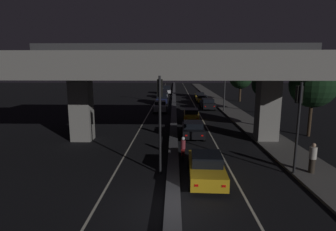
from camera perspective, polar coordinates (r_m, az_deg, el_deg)
name	(u,v)px	position (r m, az deg, el deg)	size (l,w,h in m)	color
ground_plane	(173,210)	(12.01, 1.04, -19.83)	(200.00, 200.00, 0.00)	black
lane_line_left_inner	(154,103)	(45.92, -2.96, 2.71)	(0.12, 126.00, 0.00)	beige
lane_line_right_inner	(193,103)	(45.91, 5.57, 2.68)	(0.12, 126.00, 0.00)	beige
median_divider	(174,102)	(45.77, 1.31, 2.89)	(0.70, 126.00, 0.31)	#4C4C51
sidewalk_right	(230,109)	(39.70, 13.26, 1.37)	(2.92, 126.00, 0.15)	#5B5956
elevated_overpass	(174,68)	(21.40, 1.27, 10.27)	(22.96, 11.32, 7.97)	gray
traffic_light_left_of_median	(160,109)	(14.54, -1.77, 1.53)	(0.30, 0.49, 5.62)	black
traffic_light_right_of_median	(298,113)	(16.08, 26.48, 0.50)	(0.30, 0.49, 5.28)	black
street_lamp	(223,76)	(36.91, 11.96, 8.47)	(1.92, 0.32, 8.61)	#2D2D30
car_taxi_yellow_lead	(206,167)	(14.64, 8.29, -10.98)	(2.08, 4.48, 1.50)	gold
car_black_second	(193,129)	(23.14, 5.45, -2.96)	(2.05, 4.09, 1.42)	black
car_taxi_yellow_third	(191,114)	(30.66, 5.10, 0.26)	(2.01, 4.21, 1.39)	gold
car_black_fourth	(207,104)	(39.27, 8.59, 2.56)	(2.05, 4.70, 1.61)	black
car_taxi_yellow_fifth	(202,99)	(46.33, 7.40, 3.62)	(2.07, 4.08, 1.39)	gold
car_taxi_yellow_sixth	(200,96)	(51.85, 6.93, 4.28)	(2.15, 4.84, 1.33)	gold
car_silver_lead_oncoming	(160,106)	(36.67, -1.70, 2.03)	(1.99, 4.54, 1.51)	gray
car_dark_blue_second_oncoming	(162,98)	(44.95, -1.34, 3.91)	(2.11, 4.76, 2.01)	#141938
car_grey_third_oncoming	(164,94)	(54.37, -0.90, 4.79)	(1.92, 4.83, 1.61)	#515459
car_white_fourth_oncoming	(167,90)	(62.28, -0.31, 5.68)	(2.12, 4.31, 2.02)	silver
motorcycle_red_filtering_near	(183,149)	(17.85, 3.29, -7.34)	(0.33, 1.97, 1.49)	black
pedestrian_on_sidewalk	(313,158)	(17.07, 28.94, -8.12)	(0.40, 0.40, 1.74)	#2D261E
roadside_tree_kerbside_near	(313,85)	(26.13, 29.05, 5.85)	(3.97, 3.97, 6.59)	#38281C
roadside_tree_kerbside_mid	(265,84)	(37.21, 20.36, 6.41)	(3.46, 3.46, 5.68)	#2D2116
roadside_tree_kerbside_far	(241,77)	(49.72, 15.56, 8.01)	(4.17, 4.17, 6.50)	#38281C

